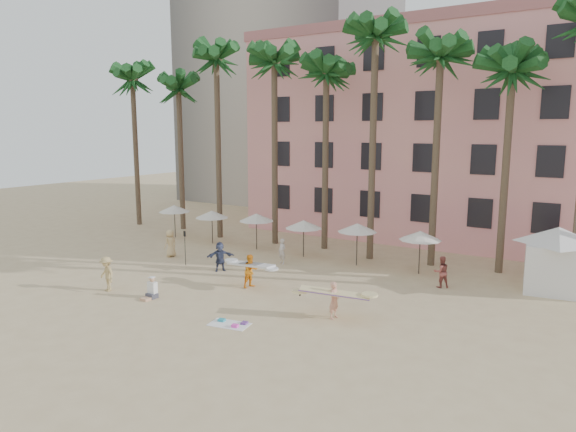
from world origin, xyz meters
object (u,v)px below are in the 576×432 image
at_px(pink_hotel, 477,137).
at_px(cabana, 557,254).
at_px(carrier_white, 251,270).
at_px(carrier_yellow, 334,298).

bearing_deg(pink_hotel, cabana, -60.60).
height_order(pink_hotel, cabana, pink_hotel).
xyz_separation_m(cabana, carrier_white, (-14.15, -8.16, -1.09)).
distance_m(pink_hotel, carrier_white, 23.17).
bearing_deg(carrier_white, pink_hotel, 71.67).
distance_m(cabana, carrier_white, 16.37).
height_order(cabana, carrier_white, cabana).
relative_size(carrier_yellow, carrier_white, 1.09).
xyz_separation_m(pink_hotel, carrier_white, (-6.94, -20.96, -7.02)).
bearing_deg(pink_hotel, carrier_white, -108.33).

